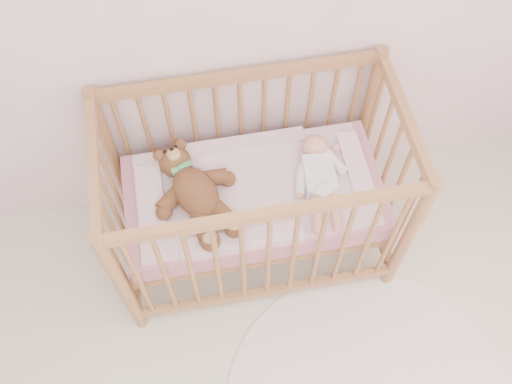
{
  "coord_description": "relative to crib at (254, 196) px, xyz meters",
  "views": [
    {
      "loc": [
        -0.07,
        0.26,
        2.86
      ],
      "look_at": [
        0.17,
        1.55,
        0.62
      ],
      "focal_mm": 40.0,
      "sensor_mm": 36.0,
      "label": 1
    }
  ],
  "objects": [
    {
      "name": "blanket",
      "position": [
        0.0,
        0.0,
        0.06
      ],
      "size": [
        1.1,
        0.58,
        0.06
      ],
      "primitive_type": null,
      "color": "#F5A9C8",
      "rests_on": "mattress"
    },
    {
      "name": "mattress",
      "position": [
        0.0,
        0.0,
        -0.01
      ],
      "size": [
        1.22,
        0.62,
        0.13
      ],
      "primitive_type": "cube",
      "color": "pink",
      "rests_on": "crib"
    },
    {
      "name": "crib",
      "position": [
        0.0,
        0.0,
        0.0
      ],
      "size": [
        1.36,
        0.76,
        1.0
      ],
      "primitive_type": null,
      "color": "#B67F4D",
      "rests_on": "floor"
    },
    {
      "name": "teddy_bear",
      "position": [
        -0.27,
        -0.02,
        0.15
      ],
      "size": [
        0.61,
        0.71,
        0.17
      ],
      "primitive_type": null,
      "rotation": [
        0.0,
        0.0,
        0.38
      ],
      "color": "brown",
      "rests_on": "blanket"
    },
    {
      "name": "baby",
      "position": [
        0.3,
        -0.02,
        0.14
      ],
      "size": [
        0.31,
        0.56,
        0.13
      ],
      "primitive_type": null,
      "rotation": [
        0.0,
        0.0,
        -0.09
      ],
      "color": "white",
      "rests_on": "blanket"
    },
    {
      "name": "wall_back",
      "position": [
        -0.17,
        0.4,
        0.85
      ],
      "size": [
        4.0,
        0.02,
        2.7
      ],
      "primitive_type": "cube",
      "color": "white",
      "rests_on": "floor"
    }
  ]
}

